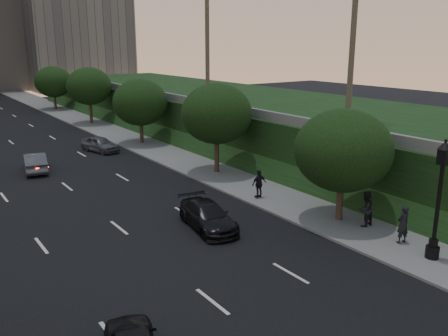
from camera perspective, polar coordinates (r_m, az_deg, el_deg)
road_surface at (r=40.61m, az=-21.23°, el=0.28°), size 16.00×140.00×0.02m
sidewalk_right at (r=43.97m, az=-8.23°, el=2.31°), size 4.50×140.00×0.15m
embankment at (r=48.34m, az=5.38°, el=5.86°), size 18.00×90.00×4.00m
parapet_wall at (r=43.07m, az=-3.33°, el=7.95°), size 0.35×90.00×0.70m
office_block_right at (r=109.82m, az=-18.28°, el=18.64°), size 20.00×22.00×36.00m
tree_right_a at (r=25.84m, az=14.13°, el=2.06°), size 5.20×5.20×6.24m
tree_right_b at (r=34.66m, az=-0.90°, el=6.54°), size 5.20×5.20×6.74m
tree_right_c at (r=46.00m, az=-10.05°, el=7.78°), size 5.20×5.20×6.24m
tree_right_d at (r=58.89m, az=-15.93°, el=9.45°), size 5.20×5.20×6.74m
tree_right_e at (r=73.23m, az=-19.84°, el=9.73°), size 5.20×5.20×6.24m
street_lamp at (r=22.83m, az=24.34°, el=-4.15°), size 0.64×0.64×5.62m
sedan_mid_left at (r=38.77m, az=-21.79°, el=0.66°), size 2.29×4.64×1.46m
sedan_near_right at (r=25.14m, az=-1.97°, el=-5.79°), size 2.63×4.95×1.37m
sedan_far_right at (r=43.96m, az=-14.69°, el=2.79°), size 2.70×4.38×1.39m
pedestrian_a at (r=24.48m, az=20.71°, el=-6.33°), size 0.76×0.57×1.91m
pedestrian_b at (r=26.01m, az=16.66°, el=-4.74°), size 0.95×0.76×1.90m
pedestrian_c at (r=29.54m, az=4.24°, el=-1.88°), size 1.06×0.45×1.80m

